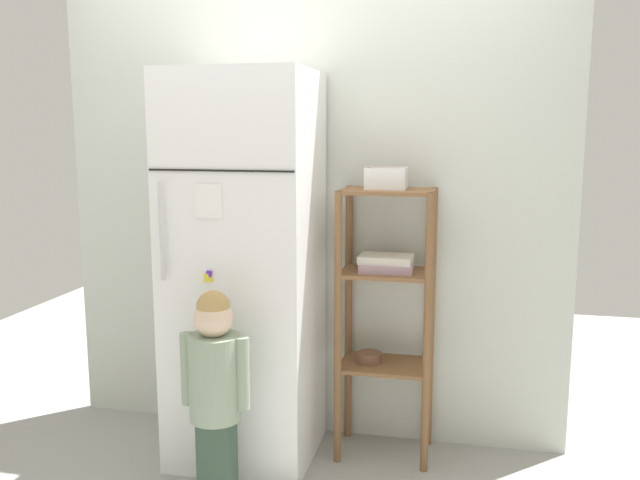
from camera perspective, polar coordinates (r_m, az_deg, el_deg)
ground_plane at (r=3.41m, az=-2.29°, el=-18.07°), size 6.00×6.00×0.00m
kitchen_wall_back at (r=3.39m, az=-0.91°, el=2.54°), size 2.58×0.03×2.34m
refrigerator at (r=3.18m, az=-6.39°, el=-2.53°), size 0.66×0.63×1.84m
child_standing at (r=2.86m, az=-8.93°, el=-11.42°), size 0.30×0.22×0.93m
pantry_shelf_unit at (r=3.20m, az=5.59°, el=-4.83°), size 0.45×0.31×1.30m
fruit_bin at (r=3.12m, az=5.57°, el=5.12°), size 0.19×0.16×0.10m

